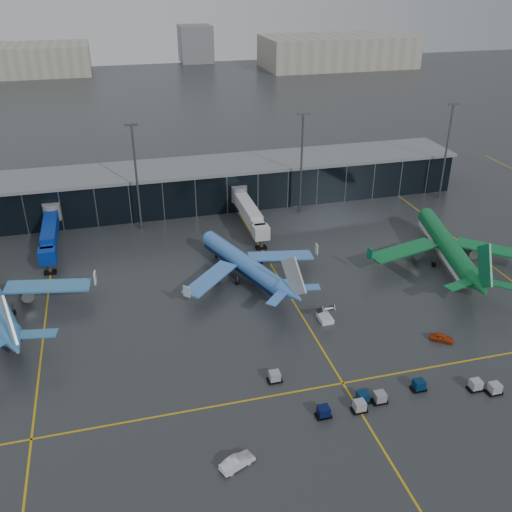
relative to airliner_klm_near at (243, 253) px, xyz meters
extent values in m
plane|color=#282B2D|center=(-2.98, -20.65, -5.58)|extent=(600.00, 600.00, 0.00)
cube|color=black|center=(-2.98, 41.35, -0.58)|extent=(140.00, 16.00, 10.00)
cube|color=slate|center=(-2.98, 41.35, 4.72)|extent=(142.00, 17.00, 0.80)
cylinder|color=#595B60|center=(-37.98, 32.85, -0.38)|extent=(4.00, 4.00, 4.00)
cube|color=navy|center=(-37.98, 19.35, -1.18)|extent=(3.00, 24.00, 3.00)
cylinder|color=#595B60|center=(-37.98, 11.85, -4.28)|extent=(1.00, 1.00, 2.60)
cylinder|color=#595B60|center=(7.02, 32.85, -0.38)|extent=(4.00, 4.00, 4.00)
cube|color=silver|center=(7.02, 19.35, -1.18)|extent=(3.00, 24.00, 3.00)
cylinder|color=#595B60|center=(7.02, 11.85, -4.28)|extent=(1.00, 1.00, 2.60)
cylinder|color=#595B60|center=(-17.98, 29.35, 6.92)|extent=(0.50, 0.50, 25.00)
cube|color=#595B60|center=(-17.98, 29.35, 19.62)|extent=(3.00, 0.40, 0.60)
cylinder|color=#595B60|center=(22.02, 29.35, 6.92)|extent=(0.50, 0.50, 25.00)
cube|color=#595B60|center=(22.02, 29.35, 19.62)|extent=(3.00, 0.40, 0.60)
cylinder|color=#595B60|center=(62.02, 29.35, 6.92)|extent=(0.50, 0.50, 25.00)
cube|color=#595B60|center=(62.02, 29.35, 19.62)|extent=(3.00, 0.40, 0.60)
cube|color=#B2AD99|center=(117.02, 239.35, 3.42)|extent=(90.00, 42.00, 18.00)
cube|color=#B2AD99|center=(-62.98, 259.35, 2.42)|extent=(70.00, 38.00, 16.00)
cube|color=#B2AD99|center=(37.02, 279.35, 5.42)|extent=(20.00, 20.00, 22.00)
cube|color=gold|center=(-37.98, -0.65, -5.57)|extent=(0.30, 120.00, 0.02)
cube|color=gold|center=(7.02, -0.65, -5.57)|extent=(0.30, 120.00, 0.02)
cube|color=gold|center=(52.02, -0.65, -5.57)|extent=(0.30, 120.00, 0.02)
cube|color=gold|center=(7.02, -35.65, -5.57)|extent=(220.00, 0.30, 0.02)
cube|color=black|center=(10.55, -40.89, -5.40)|extent=(2.20, 1.50, 0.36)
cube|color=gray|center=(10.55, -40.89, -4.63)|extent=(1.60, 1.50, 1.50)
cube|color=black|center=(17.38, -39.90, -5.40)|extent=(2.20, 1.50, 0.36)
cube|color=#041F3D|center=(17.38, -39.90, -4.63)|extent=(1.60, 1.50, 1.50)
cube|color=black|center=(25.63, -42.05, -5.40)|extent=(2.20, 1.50, 0.36)
cube|color=#9B9EA4|center=(25.63, -42.05, -4.63)|extent=(1.60, 1.50, 1.50)
cube|color=black|center=(27.88, -43.46, -5.40)|extent=(2.20, 1.50, 0.36)
cube|color=#9B9CA3|center=(27.88, -43.46, -4.63)|extent=(1.60, 1.50, 1.50)
cube|color=black|center=(1.58, -41.59, -5.40)|extent=(2.20, 1.50, 0.36)
cube|color=#040D38|center=(1.58, -41.59, -4.63)|extent=(1.60, 1.50, 1.50)
cube|color=black|center=(6.93, -41.82, -5.40)|extent=(2.20, 1.50, 0.36)
cube|color=#919499|center=(6.93, -41.82, -4.63)|extent=(1.60, 1.50, 1.50)
cube|color=black|center=(-2.92, -32.50, -5.40)|extent=(2.20, 1.50, 0.36)
cube|color=#94979C|center=(-2.92, -32.50, -4.63)|extent=(1.60, 1.50, 1.50)
cube|color=black|center=(8.17, -40.21, -5.40)|extent=(2.20, 1.50, 0.36)
cube|color=#052041|center=(8.17, -40.21, -4.63)|extent=(1.60, 1.50, 1.50)
cube|color=white|center=(10.55, -18.84, -5.18)|extent=(2.27, 3.25, 0.80)
cube|color=white|center=(10.55, -18.84, -3.28)|extent=(1.67, 2.87, 2.29)
imported|color=#AC320D|center=(27.37, -29.67, -4.92)|extent=(4.05, 3.53, 1.32)
imported|color=silver|center=(-12.22, -47.23, -4.80)|extent=(5.00, 3.42, 1.56)
camera|label=1|loc=(-23.20, -98.19, 51.56)|focal=40.00mm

